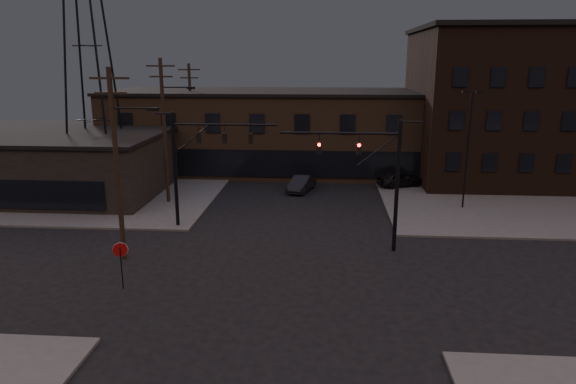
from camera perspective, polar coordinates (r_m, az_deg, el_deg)
The scene contains 18 objects.
ground at distance 28.01m, azimuth -0.67°, elevation -9.45°, with size 140.00×140.00×0.00m, color black.
sidewalk_ne at distance 52.68m, azimuth 26.19°, elevation 0.61°, with size 30.00×30.00×0.15m, color #474744.
sidewalk_nw at distance 54.51m, azimuth -22.25°, elevation 1.45°, with size 30.00×30.00×0.15m, color #474744.
building_row at distance 54.05m, azimuth 1.88°, elevation 6.66°, with size 40.00×12.00×8.00m, color #493827.
building_right at distance 55.34m, azimuth 25.49°, elevation 8.59°, with size 22.00×16.00×14.00m, color black.
building_left at distance 47.91m, azimuth -23.50°, elevation 2.62°, with size 16.00×12.00×5.00m, color black.
traffic_signal_near at distance 30.84m, azimuth 10.00°, elevation 2.23°, with size 7.12×0.24×8.00m.
traffic_signal_far at distance 35.25m, azimuth -10.53°, elevation 3.87°, with size 7.12×0.24×8.00m.
stop_sign at distance 27.36m, azimuth -18.11°, elevation -6.63°, with size 0.72×0.33×2.48m.
utility_pole_near at distance 30.37m, azimuth -18.42°, elevation 3.32°, with size 3.70×0.28×11.00m.
utility_pole_mid at distance 41.81m, azimuth -13.50°, elevation 6.90°, with size 3.70×0.28×11.50m.
utility_pole_far at distance 53.59m, azimuth -10.71°, elevation 8.28°, with size 2.20×0.28×11.00m.
transmission_tower at distance 47.99m, azimuth -21.42°, elevation 14.90°, with size 7.00×7.00×25.00m, color black, non-canonical shape.
lot_light_a at distance 41.36m, azimuth 19.41°, elevation 5.54°, with size 1.50×0.28×9.14m.
lot_light_b at distance 47.92m, azimuth 24.87°, elevation 6.15°, with size 1.50×0.28×9.14m.
parked_car_lot_a at distance 47.79m, azimuth 12.31°, elevation 1.47°, with size 1.68×4.19×1.43m, color black.
parked_car_lot_b at distance 51.43m, azimuth 21.00°, elevation 1.75°, with size 2.02×4.97×1.44m, color #B1B1B3.
car_crossing at distance 45.57m, azimuth 1.53°, elevation 0.96°, with size 1.49×4.26×1.40m, color black.
Camera 1 is at (2.22, -25.50, 11.37)m, focal length 32.00 mm.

